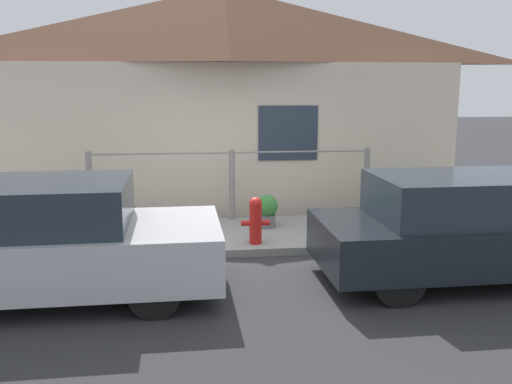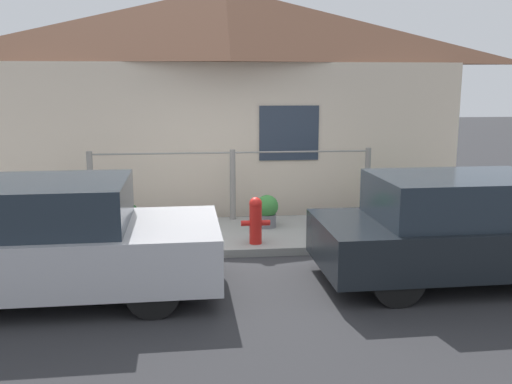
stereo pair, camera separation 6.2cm
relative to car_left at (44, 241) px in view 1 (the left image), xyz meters
The scene contains 10 objects.
ground_plane 2.80m from the car_left, 27.31° to the left, with size 60.00×60.00×0.00m, color #2D2D30.
sidewalk 3.36m from the car_left, 43.02° to the left, with size 24.00×2.01×0.12m.
house 5.96m from the car_left, 63.08° to the left, with size 9.09×2.23×4.26m.
fence 3.94m from the car_left, 52.17° to the left, with size 4.90×0.10×1.22m.
car_left is the anchor object (origin of this frame).
car_right 5.13m from the car_left, ahead, with size 3.83×1.69×1.36m.
fire_hydrant 3.07m from the car_left, 30.40° to the left, with size 0.43×0.19×0.70m.
potted_plant_near_hydrant 3.86m from the car_left, 40.25° to the left, with size 0.37×0.37×0.54m.
potted_plant_by_fence 2.65m from the car_left, 75.06° to the left, with size 0.33×0.33×0.45m.
potted_plant_corner 6.00m from the car_left, 27.46° to the left, with size 0.60×0.60×0.73m.
Camera 1 is at (-0.71, -7.84, 2.51)m, focal length 40.00 mm.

